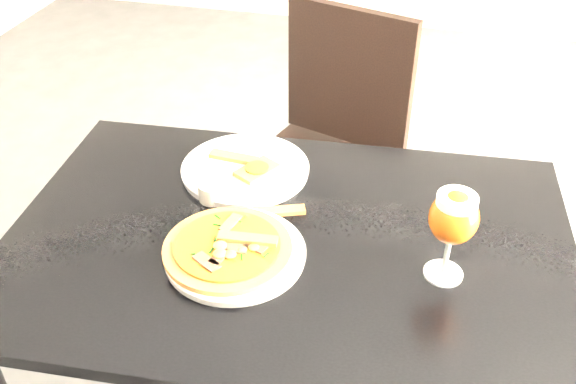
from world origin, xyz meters
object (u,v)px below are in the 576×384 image
(chair_far, at_px, (326,153))
(beer_glass, at_px, (454,218))
(dining_table, at_px, (288,268))
(pizza, at_px, (228,247))

(chair_far, bearing_deg, beer_glass, -44.55)
(dining_table, xyz_separation_m, beer_glass, (0.33, -0.04, 0.23))
(dining_table, xyz_separation_m, chair_far, (-0.04, 0.68, -0.13))
(beer_glass, bearing_deg, chair_far, 117.08)
(beer_glass, bearing_deg, dining_table, 173.44)
(chair_far, relative_size, pizza, 3.66)
(chair_far, height_order, pizza, chair_far)
(chair_far, xyz_separation_m, beer_glass, (0.37, -0.72, 0.36))
(beer_glass, bearing_deg, pizza, -173.51)
(dining_table, distance_m, pizza, 0.18)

